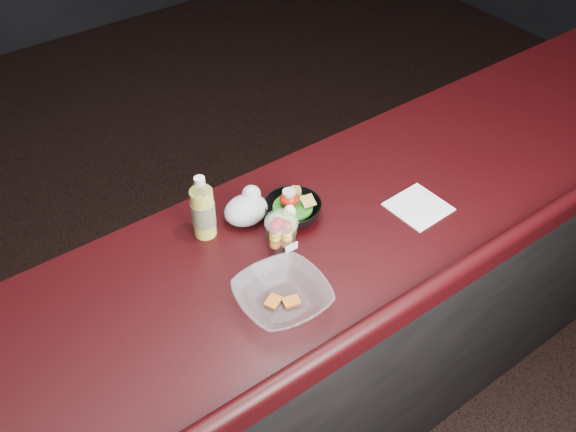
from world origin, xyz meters
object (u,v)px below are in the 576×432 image
object	(u,v)px
snack_bowl	(292,209)
takeout_bowl	(282,296)
fruit_cup	(282,232)
green_apple	(282,224)
lemonade_bottle	(203,211)

from	to	relation	value
snack_bowl	takeout_bowl	world-z (taller)	snack_bowl
snack_bowl	takeout_bowl	distance (m)	0.34
fruit_cup	green_apple	distance (m)	0.07
lemonade_bottle	fruit_cup	bearing A→B (deg)	-53.15
lemonade_bottle	fruit_cup	distance (m)	0.23
lemonade_bottle	takeout_bowl	distance (m)	0.35
fruit_cup	green_apple	bearing A→B (deg)	52.06
fruit_cup	lemonade_bottle	bearing A→B (deg)	126.85
fruit_cup	snack_bowl	bearing A→B (deg)	41.17
snack_bowl	lemonade_bottle	bearing A→B (deg)	159.37
lemonade_bottle	green_apple	bearing A→B (deg)	-36.98
lemonade_bottle	green_apple	world-z (taller)	lemonade_bottle
fruit_cup	takeout_bowl	distance (m)	0.20
lemonade_bottle	snack_bowl	world-z (taller)	lemonade_bottle
takeout_bowl	green_apple	bearing A→B (deg)	54.17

